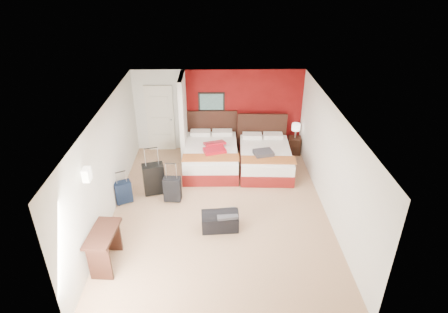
{
  "coord_description": "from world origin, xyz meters",
  "views": [
    {
      "loc": [
        -0.04,
        -7.26,
        5.34
      ],
      "look_at": [
        0.12,
        0.8,
        1.0
      ],
      "focal_mm": 29.96,
      "sensor_mm": 36.0,
      "label": 1
    }
  ],
  "objects_px": {
    "nightstand": "(294,145)",
    "suitcase_charcoal": "(173,190)",
    "red_suitcase_open": "(215,147)",
    "suitcase_navy": "(123,193)",
    "duffel_bag": "(220,221)",
    "desk": "(105,248)",
    "suitcase_black": "(154,180)",
    "bed_right": "(265,159)",
    "table_lamp": "(296,131)",
    "bed_left": "(211,157)"
  },
  "relations": [
    {
      "from": "duffel_bag",
      "to": "desk",
      "type": "xyz_separation_m",
      "value": [
        -2.21,
        -1.03,
        0.19
      ]
    },
    {
      "from": "bed_right",
      "to": "nightstand",
      "type": "height_order",
      "value": "bed_right"
    },
    {
      "from": "suitcase_black",
      "to": "duffel_bag",
      "type": "distance_m",
      "value": 2.2
    },
    {
      "from": "desk",
      "to": "suitcase_charcoal",
      "type": "bearing_deg",
      "value": 67.94
    },
    {
      "from": "suitcase_black",
      "to": "desk",
      "type": "distance_m",
      "value": 2.55
    },
    {
      "from": "bed_left",
      "to": "nightstand",
      "type": "bearing_deg",
      "value": 18.47
    },
    {
      "from": "suitcase_black",
      "to": "duffel_bag",
      "type": "xyz_separation_m",
      "value": [
        1.64,
        -1.45,
        -0.19
      ]
    },
    {
      "from": "red_suitcase_open",
      "to": "desk",
      "type": "xyz_separation_m",
      "value": [
        -2.1,
        -3.68,
        -0.29
      ]
    },
    {
      "from": "suitcase_black",
      "to": "suitcase_navy",
      "type": "relative_size",
      "value": 1.43
    },
    {
      "from": "nightstand",
      "to": "bed_left",
      "type": "bearing_deg",
      "value": -154.1
    },
    {
      "from": "nightstand",
      "to": "desk",
      "type": "bearing_deg",
      "value": -126.59
    },
    {
      "from": "bed_left",
      "to": "table_lamp",
      "type": "bearing_deg",
      "value": 18.47
    },
    {
      "from": "bed_right",
      "to": "suitcase_navy",
      "type": "bearing_deg",
      "value": -153.99
    },
    {
      "from": "bed_right",
      "to": "duffel_bag",
      "type": "xyz_separation_m",
      "value": [
        -1.3,
        -2.62,
        -0.1
      ]
    },
    {
      "from": "suitcase_charcoal",
      "to": "suitcase_navy",
      "type": "xyz_separation_m",
      "value": [
        -1.19,
        -0.06,
        -0.03
      ]
    },
    {
      "from": "suitcase_charcoal",
      "to": "desk",
      "type": "distance_m",
      "value": 2.39
    },
    {
      "from": "table_lamp",
      "to": "suitcase_charcoal",
      "type": "height_order",
      "value": "table_lamp"
    },
    {
      "from": "suitcase_charcoal",
      "to": "duffel_bag",
      "type": "height_order",
      "value": "suitcase_charcoal"
    },
    {
      "from": "nightstand",
      "to": "duffel_bag",
      "type": "xyz_separation_m",
      "value": [
        -2.3,
        -3.57,
        -0.06
      ]
    },
    {
      "from": "red_suitcase_open",
      "to": "suitcase_charcoal",
      "type": "xyz_separation_m",
      "value": [
        -1.03,
        -1.54,
        -0.38
      ]
    },
    {
      "from": "duffel_bag",
      "to": "suitcase_black",
      "type": "bearing_deg",
      "value": 134.96
    },
    {
      "from": "red_suitcase_open",
      "to": "nightstand",
      "type": "bearing_deg",
      "value": 3.78
    },
    {
      "from": "nightstand",
      "to": "suitcase_charcoal",
      "type": "xyz_separation_m",
      "value": [
        -3.45,
        -2.46,
        0.05
      ]
    },
    {
      "from": "suitcase_black",
      "to": "suitcase_navy",
      "type": "distance_m",
      "value": 0.81
    },
    {
      "from": "bed_right",
      "to": "duffel_bag",
      "type": "height_order",
      "value": "bed_right"
    },
    {
      "from": "bed_right",
      "to": "suitcase_black",
      "type": "xyz_separation_m",
      "value": [
        -2.94,
        -1.16,
        0.09
      ]
    },
    {
      "from": "nightstand",
      "to": "suitcase_black",
      "type": "bearing_deg",
      "value": -143.87
    },
    {
      "from": "suitcase_black",
      "to": "suitcase_charcoal",
      "type": "height_order",
      "value": "suitcase_black"
    },
    {
      "from": "bed_right",
      "to": "duffel_bag",
      "type": "bearing_deg",
      "value": -113.83
    },
    {
      "from": "nightstand",
      "to": "desk",
      "type": "relative_size",
      "value": 0.55
    },
    {
      "from": "desk",
      "to": "table_lamp",
      "type": "bearing_deg",
      "value": 50.07
    },
    {
      "from": "bed_left",
      "to": "suitcase_black",
      "type": "relative_size",
      "value": 2.7
    },
    {
      "from": "suitcase_charcoal",
      "to": "duffel_bag",
      "type": "distance_m",
      "value": 1.59
    },
    {
      "from": "table_lamp",
      "to": "desk",
      "type": "bearing_deg",
      "value": -134.49
    },
    {
      "from": "red_suitcase_open",
      "to": "desk",
      "type": "relative_size",
      "value": 0.85
    },
    {
      "from": "table_lamp",
      "to": "suitcase_navy",
      "type": "xyz_separation_m",
      "value": [
        -4.63,
        -2.52,
        -0.47
      ]
    },
    {
      "from": "suitcase_navy",
      "to": "nightstand",
      "type": "bearing_deg",
      "value": 2.56
    },
    {
      "from": "nightstand",
      "to": "suitcase_charcoal",
      "type": "height_order",
      "value": "suitcase_charcoal"
    },
    {
      "from": "suitcase_black",
      "to": "suitcase_charcoal",
      "type": "xyz_separation_m",
      "value": [
        0.5,
        -0.35,
        -0.09
      ]
    },
    {
      "from": "bed_left",
      "to": "table_lamp",
      "type": "xyz_separation_m",
      "value": [
        2.52,
        0.82,
        0.42
      ]
    },
    {
      "from": "bed_left",
      "to": "suitcase_navy",
      "type": "xyz_separation_m",
      "value": [
        -2.11,
        -1.71,
        -0.04
      ]
    },
    {
      "from": "bed_right",
      "to": "table_lamp",
      "type": "bearing_deg",
      "value": 46.07
    },
    {
      "from": "duffel_bag",
      "to": "desk",
      "type": "height_order",
      "value": "desk"
    },
    {
      "from": "bed_left",
      "to": "bed_right",
      "type": "height_order",
      "value": "bed_left"
    },
    {
      "from": "suitcase_black",
      "to": "table_lamp",
      "type": "bearing_deg",
      "value": 12.88
    },
    {
      "from": "nightstand",
      "to": "table_lamp",
      "type": "xyz_separation_m",
      "value": [
        0.0,
        0.0,
        0.48
      ]
    },
    {
      "from": "red_suitcase_open",
      "to": "suitcase_navy",
      "type": "distance_m",
      "value": 2.76
    },
    {
      "from": "suitcase_navy",
      "to": "suitcase_black",
      "type": "bearing_deg",
      "value": 4.61
    },
    {
      "from": "bed_right",
      "to": "suitcase_navy",
      "type": "xyz_separation_m",
      "value": [
        -3.63,
        -1.57,
        -0.03
      ]
    },
    {
      "from": "bed_right",
      "to": "red_suitcase_open",
      "type": "distance_m",
      "value": 1.47
    }
  ]
}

